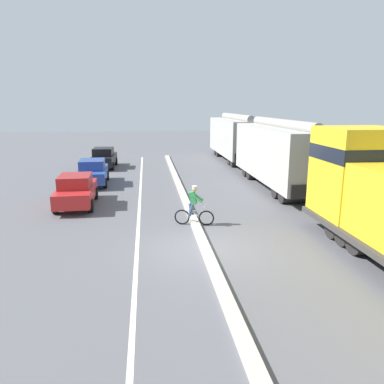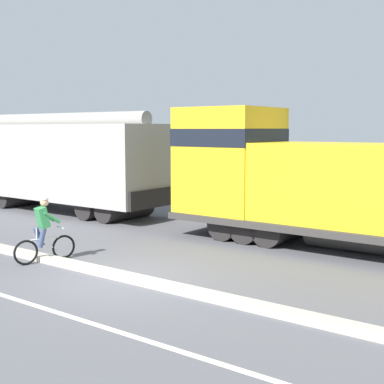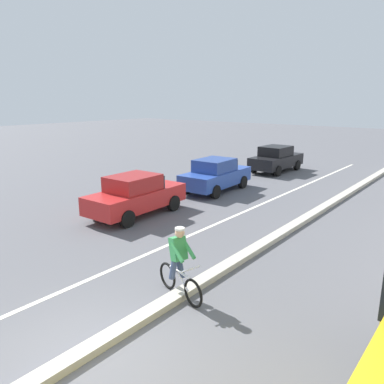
{
  "view_description": "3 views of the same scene",
  "coord_description": "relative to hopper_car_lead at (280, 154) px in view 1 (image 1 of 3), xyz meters",
  "views": [
    {
      "loc": [
        -1.97,
        -12.45,
        5.05
      ],
      "look_at": [
        0.02,
        3.8,
        1.19
      ],
      "focal_mm": 35.0,
      "sensor_mm": 36.0,
      "label": 1
    },
    {
      "loc": [
        -8.79,
        -8.74,
        3.51
      ],
      "look_at": [
        3.84,
        0.73,
        1.65
      ],
      "focal_mm": 50.0,
      "sensor_mm": 36.0,
      "label": 2
    },
    {
      "loc": [
        5.16,
        -3.25,
        4.51
      ],
      "look_at": [
        -4.05,
        8.13,
        0.84
      ],
      "focal_mm": 35.0,
      "sensor_mm": 36.0,
      "label": 3
    }
  ],
  "objects": [
    {
      "name": "hopper_car_lead",
      "position": [
        0.0,
        0.0,
        0.0
      ],
      "size": [
        2.9,
        10.6,
        4.18
      ],
      "color": "#A6A39C",
      "rests_on": "ground"
    },
    {
      "name": "parked_car_blue",
      "position": [
        -11.52,
        2.24,
        -1.26
      ],
      "size": [
        1.99,
        4.28,
        1.62
      ],
      "color": "#28479E",
      "rests_on": "ground"
    },
    {
      "name": "median_curb",
      "position": [
        -6.11,
        -3.45,
        -2.0
      ],
      "size": [
        0.36,
        36.0,
        0.16
      ],
      "primitive_type": "cube",
      "color": "#B2AD9E",
      "rests_on": "ground"
    },
    {
      "name": "parked_car_red",
      "position": [
        -11.65,
        -3.01,
        -1.26
      ],
      "size": [
        1.96,
        4.26,
        1.62
      ],
      "color": "red",
      "rests_on": "ground"
    },
    {
      "name": "hopper_car_middle",
      "position": [
        0.0,
        11.6,
        0.0
      ],
      "size": [
        2.9,
        10.6,
        4.18
      ],
      "color": "#A5A39B",
      "rests_on": "ground"
    },
    {
      "name": "ground_plane",
      "position": [
        -6.11,
        -9.45,
        -2.08
      ],
      "size": [
        120.0,
        120.0,
        0.0
      ],
      "primitive_type": "plane",
      "color": "#56565B"
    },
    {
      "name": "parked_car_black",
      "position": [
        -11.53,
        8.81,
        -1.26
      ],
      "size": [
        1.92,
        4.24,
        1.62
      ],
      "color": "black",
      "rests_on": "ground"
    },
    {
      "name": "lane_stripe",
      "position": [
        -8.51,
        -3.45,
        -2.07
      ],
      "size": [
        0.14,
        36.0,
        0.01
      ],
      "primitive_type": "cube",
      "color": "silver",
      "rests_on": "ground"
    },
    {
      "name": "cyclist",
      "position": [
        -6.15,
        -6.74,
        -1.26
      ],
      "size": [
        1.67,
        0.6,
        1.71
      ],
      "color": "black",
      "rests_on": "ground"
    }
  ]
}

